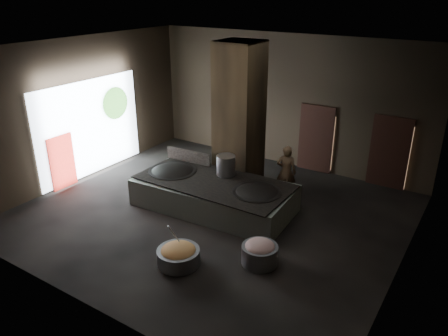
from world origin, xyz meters
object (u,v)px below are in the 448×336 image
Objects in this scene: veg_basin at (179,257)px; meat_basin at (260,255)px; stock_pot at (226,165)px; cook at (286,172)px; hearth_platform at (214,195)px; wok_right at (257,194)px; wok_left at (173,173)px.

meat_basin is at bearing 33.37° from veg_basin.
stock_pot is 1.84m from cook.
hearth_platform is 2.76× the size of cook.
hearth_platform is 3.41× the size of wok_right.
stock_pot reaches higher than hearth_platform.
cook is 4.55m from veg_basin.
hearth_platform reaches higher than veg_basin.
wok_left is 1.07× the size of wok_right.
meat_basin is (1.00, -3.45, -0.58)m from cook.
veg_basin is (-0.49, -2.77, -0.57)m from wok_right.
stock_pot reaches higher than wok_left.
wok_right is at bearing -1.41° from hearth_platform.
cook is at bearing 41.37° from stock_pot.
veg_basin is at bearing 68.29° from cook.
stock_pot is (1.50, 0.60, 0.38)m from wok_left.
hearth_platform is at bearing 36.40° from cook.
wok_right reaches higher than veg_basin.
cook is at bearing 47.57° from hearth_platform.
hearth_platform is at bearing -95.19° from stock_pot.
hearth_platform is 2.96m from meat_basin.
meat_basin is (1.55, 1.02, 0.05)m from veg_basin.
meat_basin is (2.41, -1.70, -0.16)m from hearth_platform.
wok_left is 4.23m from meat_basin.
stock_pot is at bearing 21.80° from wok_left.
meat_basin is at bearing -23.11° from wok_left.
wok_left reaches higher than veg_basin.
stock_pot reaches higher than wok_right.
wok_left is 1.42× the size of veg_basin.
hearth_platform is at bearing 144.86° from meat_basin.
meat_basin is at bearing 91.55° from cook.
meat_basin is at bearing -58.68° from wok_right.
wok_right reaches higher than hearth_platform.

